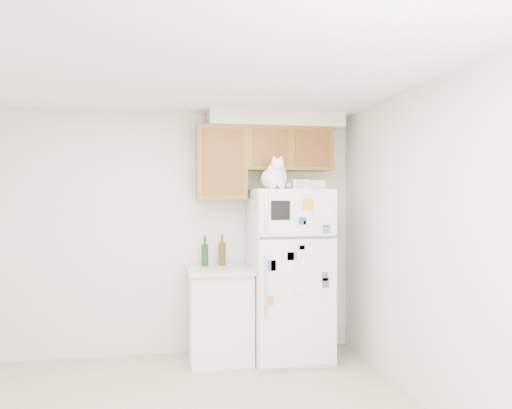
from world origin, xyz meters
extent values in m
cube|color=silver|center=(0.00, 2.00, 1.25)|extent=(3.80, 0.04, 2.50)
cube|color=silver|center=(0.00, -2.00, 1.25)|extent=(3.80, 0.04, 2.50)
cube|color=silver|center=(1.90, 0.00, 1.25)|extent=(0.04, 4.00, 2.50)
cube|color=white|center=(0.00, 0.00, 2.50)|extent=(3.80, 4.00, 0.04)
cube|color=#905F1F|center=(1.20, 1.82, 2.12)|extent=(0.90, 0.33, 0.45)
cube|color=#905F1F|center=(0.50, 1.82, 1.98)|extent=(0.50, 0.33, 0.75)
cube|color=silver|center=(1.07, 1.83, 2.42)|extent=(1.40, 0.37, 0.15)
cube|color=white|center=(1.16, 1.62, 0.85)|extent=(0.76, 0.72, 1.70)
cube|color=white|center=(1.16, 1.25, 1.48)|extent=(0.74, 0.03, 0.44)
cube|color=white|center=(1.16, 1.25, 0.64)|extent=(0.74, 0.03, 1.19)
cube|color=#59595B|center=(1.16, 1.25, 1.25)|extent=(0.74, 0.03, 0.02)
cylinder|color=silver|center=(0.84, 1.22, 1.47)|extent=(0.02, 0.02, 0.32)
cylinder|color=silver|center=(0.84, 1.22, 0.80)|extent=(0.02, 0.02, 0.55)
cube|color=black|center=(0.98, 1.23, 1.50)|extent=(0.18, 0.00, 0.18)
cube|color=white|center=(1.00, 1.23, 1.05)|extent=(0.22, 0.00, 0.28)
cube|color=white|center=(1.47, 1.23, 1.46)|extent=(0.06, 0.00, 0.07)
cube|color=silver|center=(1.38, 1.23, 1.39)|extent=(0.11, 0.00, 0.08)
cube|color=silver|center=(1.38, 1.23, 0.71)|extent=(0.07, 0.00, 0.10)
cube|color=silver|center=(1.19, 1.23, 1.14)|extent=(0.05, 0.00, 0.06)
cube|color=#397E5E|center=(1.42, 1.23, 1.32)|extent=(0.07, 0.00, 0.08)
cube|color=#515256|center=(1.41, 1.23, 0.88)|extent=(0.06, 0.00, 0.08)
cube|color=#899B4D|center=(1.18, 1.23, 1.16)|extent=(0.06, 0.00, 0.05)
cube|color=#2F3FA7|center=(1.19, 1.23, 1.40)|extent=(0.07, 0.00, 0.07)
cube|color=gold|center=(1.24, 1.23, 1.55)|extent=(0.11, 0.00, 0.11)
cube|color=#2F57A5|center=(0.90, 1.23, 0.99)|extent=(0.07, 0.00, 0.10)
cube|color=#49474C|center=(1.42, 1.23, 0.82)|extent=(0.06, 0.00, 0.09)
cube|color=silver|center=(1.28, 1.23, 1.46)|extent=(0.08, 0.00, 0.07)
cube|color=#C6733E|center=(0.88, 1.23, 0.67)|extent=(0.08, 0.00, 0.09)
cube|color=white|center=(1.23, 1.23, 1.37)|extent=(0.05, 0.00, 0.06)
cube|color=silver|center=(1.16, 1.23, 0.73)|extent=(0.11, 0.00, 0.06)
cube|color=#CC518E|center=(1.09, 1.23, 1.07)|extent=(0.10, 0.00, 0.08)
cube|color=white|center=(0.47, 1.68, 0.44)|extent=(0.60, 0.60, 0.88)
cube|color=beige|center=(0.47, 1.66, 0.90)|extent=(0.64, 0.64, 0.04)
ellipsoid|color=white|center=(0.97, 1.46, 1.80)|extent=(0.25, 0.34, 0.21)
ellipsoid|color=white|center=(0.97, 1.36, 1.85)|extent=(0.18, 0.15, 0.20)
sphere|color=white|center=(0.97, 1.31, 1.93)|extent=(0.12, 0.12, 0.12)
cone|color=white|center=(0.94, 1.31, 1.99)|extent=(0.04, 0.04, 0.05)
cone|color=white|center=(1.01, 1.31, 1.99)|extent=(0.04, 0.04, 0.05)
cone|color=#D88C8C|center=(0.94, 1.30, 1.98)|extent=(0.02, 0.02, 0.03)
cone|color=#D88C8C|center=(1.01, 1.30, 1.98)|extent=(0.02, 0.02, 0.03)
sphere|color=white|center=(0.97, 1.26, 1.91)|extent=(0.05, 0.05, 0.05)
sphere|color=white|center=(0.93, 1.32, 1.73)|extent=(0.07, 0.07, 0.07)
sphere|color=white|center=(1.02, 1.32, 1.73)|extent=(0.07, 0.07, 0.07)
cylinder|color=white|center=(1.08, 1.57, 1.73)|extent=(0.15, 0.21, 0.07)
cube|color=white|center=(1.27, 1.65, 1.75)|extent=(0.20, 0.16, 0.10)
cube|color=white|center=(1.44, 1.59, 1.74)|extent=(0.17, 0.14, 0.09)
camera|label=1|loc=(-0.08, -3.24, 1.61)|focal=35.00mm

